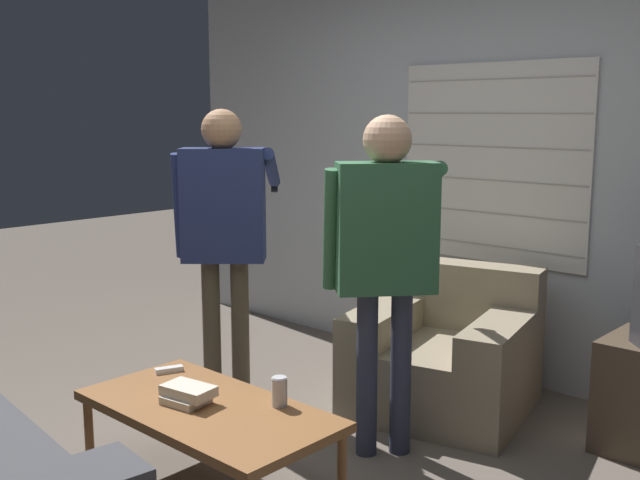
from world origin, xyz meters
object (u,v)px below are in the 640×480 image
Objects in this scene: person_left_standing at (224,219)px; person_right_standing at (385,242)px; book_stack at (188,394)px; spare_remote at (168,370)px; coffee_table at (208,414)px; soda_can at (279,392)px; armchair_beige at (446,355)px.

person_left_standing reaches higher than person_right_standing.
spare_remote is at bearing 155.09° from book_stack.
coffee_table is 0.70× the size of person_left_standing.
person_right_standing reaches higher than soda_can.
person_left_standing reaches higher than spare_remote.
armchair_beige is 1.33m from soda_can.
person_right_standing is 0.84m from soda_can.
spare_remote is at bearing 174.56° from person_right_standing.
book_stack is at bearing -154.24° from coffee_table.
book_stack is 0.41m from spare_remote.
soda_can reaches higher than spare_remote.
person_left_standing is at bearing 135.40° from coffee_table.
person_right_standing reaches higher than spare_remote.
person_left_standing is at bearing 150.89° from soda_can.
armchair_beige is 0.94× the size of coffee_table.
person_left_standing is 1.26m from soda_can.
person_right_standing is (0.10, -0.68, 0.73)m from armchair_beige.
person_right_standing reaches higher than coffee_table.
person_right_standing is at bearing 66.82° from spare_remote.
armchair_beige is 0.65× the size of person_left_standing.
coffee_table is 9.03× the size of soda_can.
soda_can is at bearing -144.20° from person_right_standing.
person_left_standing reaches higher than soda_can.
book_stack is (-0.36, -0.88, -0.58)m from person_right_standing.
person_right_standing is 11.86× the size of spare_remote.
armchair_beige is 0.66× the size of person_right_standing.
soda_can is at bearing 78.72° from armchair_beige.
spare_remote is at bearing 52.30° from armchair_beige.
coffee_table is 8.40× the size of spare_remote.
coffee_table is 1.10m from person_right_standing.
armchair_beige is 1.43m from person_left_standing.
person_right_standing reaches higher than book_stack.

